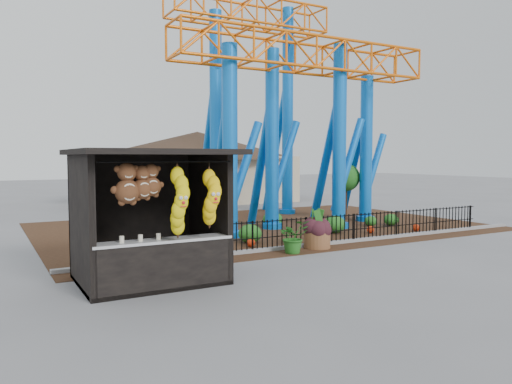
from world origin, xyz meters
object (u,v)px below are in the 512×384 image
roller_coaster (282,76)px  potted_plant (293,237)px  terracotta_planter (317,240)px  prize_booth (152,218)px

roller_coaster → potted_plant: size_ratio=10.63×
roller_coaster → potted_plant: roller_coaster is taller
terracotta_planter → potted_plant: (-1.14, -0.34, 0.24)m
roller_coaster → terracotta_planter: (-2.11, -5.53, -6.17)m
potted_plant → roller_coaster: bearing=62.1°
prize_booth → roller_coaster: bearing=42.1°
prize_booth → roller_coaster: roller_coaster is taller
roller_coaster → potted_plant: 8.95m
prize_booth → roller_coaster: size_ratio=0.32×
roller_coaster → terracotta_planter: bearing=-110.9°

